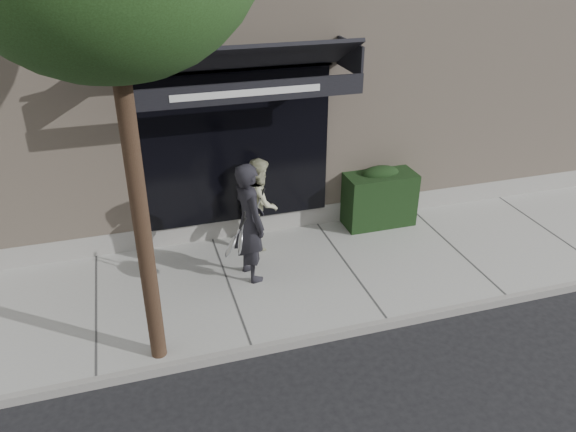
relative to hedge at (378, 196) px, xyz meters
name	(u,v)px	position (x,y,z in m)	size (l,w,h in m)	color
ground	(347,271)	(-1.10, -1.25, -0.66)	(80.00, 80.00, 0.00)	black
sidewalk	(347,268)	(-1.10, -1.25, -0.60)	(20.00, 3.00, 0.12)	#999994
curb	(388,324)	(-1.10, -2.80, -0.59)	(20.00, 0.10, 0.14)	gray
building_facade	(267,47)	(-1.11, 3.71, 2.08)	(14.30, 8.04, 5.64)	tan
hedge	(378,196)	(0.00, 0.00, 0.00)	(1.30, 0.70, 1.14)	black
pedestrian_front	(249,222)	(-2.70, -1.09, 0.43)	(0.80, 0.95, 1.94)	black
pedestrian_back	(260,202)	(-2.29, -0.11, 0.25)	(0.77, 0.89, 1.59)	#B9B994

